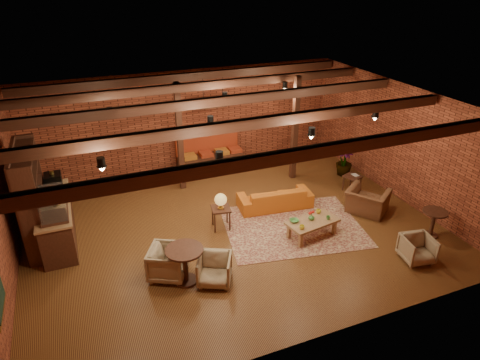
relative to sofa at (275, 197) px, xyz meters
name	(u,v)px	position (x,y,z in m)	size (l,w,h in m)	color
floor	(232,227)	(-1.45, -0.51, -0.29)	(10.00, 10.00, 0.00)	#37180D
ceiling	(231,105)	(-1.45, -0.51, 2.91)	(10.00, 8.00, 0.02)	black
wall_back	(187,121)	(-1.45, 3.49, 1.31)	(10.00, 0.02, 3.20)	maroon
wall_front	(320,267)	(-1.45, -4.51, 1.31)	(10.00, 0.02, 3.20)	maroon
wall_left	(0,210)	(-6.45, -0.51, 1.31)	(0.02, 8.00, 3.20)	maroon
wall_right	(399,142)	(3.55, -0.51, 1.31)	(0.02, 8.00, 3.20)	maroon
ceiling_beams	(231,110)	(-1.45, -0.51, 2.79)	(9.80, 6.40, 0.22)	black
ceiling_pipe	(209,102)	(-1.45, 1.09, 2.56)	(0.12, 0.12, 9.60)	black
post_left	(180,138)	(-2.05, 2.09, 1.31)	(0.16, 0.16, 3.20)	black
post_right	(295,129)	(1.35, 1.49, 1.31)	(0.16, 0.16, 3.20)	black
service_counter	(55,212)	(-5.55, 0.49, 0.51)	(0.80, 2.50, 1.60)	black
plant_counter	(56,192)	(-5.45, 0.69, 0.93)	(0.35, 0.39, 0.30)	#337F33
shelving_hutch	(33,198)	(-5.95, 0.59, 0.91)	(0.52, 2.00, 2.40)	black
banquette	(210,155)	(-0.85, 3.04, 0.21)	(2.10, 0.70, 1.00)	#A2351B
service_sign	(213,103)	(-0.85, 2.59, 2.06)	(0.86, 0.06, 0.30)	#FF5219
ceiling_spotlights	(231,120)	(-1.45, -0.51, 2.57)	(6.40, 4.40, 0.28)	black
rug	(293,226)	(-0.02, -1.10, -0.29)	(3.41, 2.61, 0.01)	maroon
sofa	(275,197)	(0.00, 0.00, 0.00)	(2.02, 0.79, 0.59)	#BA5C19
coffee_table	(312,222)	(0.19, -1.63, 0.09)	(1.36, 0.84, 0.69)	#885D3F
side_table_lamp	(221,202)	(-1.73, -0.44, 0.44)	(0.54, 0.54, 0.97)	black
round_table_left	(185,260)	(-3.13, -2.14, 0.26)	(0.79, 0.79, 0.82)	black
armchair_a	(168,261)	(-3.42, -1.83, 0.09)	(0.76, 0.71, 0.78)	beige
armchair_b	(215,268)	(-2.57, -2.38, 0.05)	(0.68, 0.63, 0.70)	beige
armchair_right	(368,197)	(2.18, -1.18, 0.16)	(1.03, 0.67, 0.90)	brown
side_table_book	(353,177)	(2.54, 0.01, 0.16)	(0.56, 0.56, 0.51)	black
round_table_right	(434,219)	(2.95, -2.73, 0.17)	(0.59, 0.59, 0.69)	black
armchair_far	(418,248)	(1.90, -3.37, 0.04)	(0.65, 0.61, 0.67)	beige
plant_tall	(347,134)	(2.95, 1.05, 1.08)	(1.54, 1.54, 2.75)	#4C7F4C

